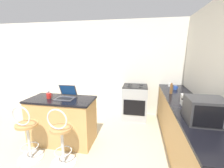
% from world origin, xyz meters
% --- Properties ---
extents(wall_back, '(12.00, 0.06, 2.60)m').
position_xyz_m(wall_back, '(0.00, 2.54, 1.30)').
color(wall_back, silver).
rests_on(wall_back, ground_plane).
extents(breakfast_bar, '(1.26, 0.62, 0.90)m').
position_xyz_m(breakfast_bar, '(-0.28, 0.84, 0.45)').
color(breakfast_bar, tan).
rests_on(breakfast_bar, ground_plane).
extents(counter_right, '(0.62, 3.04, 0.90)m').
position_xyz_m(counter_right, '(2.01, 1.01, 0.45)').
color(counter_right, tan).
rests_on(counter_right, ground_plane).
extents(bar_stool_near, '(0.40, 0.40, 0.97)m').
position_xyz_m(bar_stool_near, '(-0.58, 0.26, 0.45)').
color(bar_stool_near, silver).
rests_on(bar_stool_near, ground_plane).
extents(bar_stool_far, '(0.40, 0.40, 0.97)m').
position_xyz_m(bar_stool_far, '(0.02, 0.26, 0.45)').
color(bar_stool_far, silver).
rests_on(bar_stool_far, ground_plane).
extents(laptop, '(0.34, 0.32, 0.24)m').
position_xyz_m(laptop, '(-0.20, 0.91, 0.96)').
color(laptop, '#47474C').
rests_on(laptop, breakfast_bar).
extents(microwave, '(0.45, 0.39, 0.32)m').
position_xyz_m(microwave, '(2.01, 0.29, 1.06)').
color(microwave, '#2D2D30').
rests_on(microwave, counter_right).
extents(toaster, '(0.21, 0.31, 0.18)m').
position_xyz_m(toaster, '(1.97, 0.83, 0.99)').
color(toaster, silver).
rests_on(toaster, counter_right).
extents(stove_range, '(0.63, 0.60, 0.91)m').
position_xyz_m(stove_range, '(1.07, 2.19, 0.45)').
color(stove_range, '#9EA3A8').
rests_on(stove_range, ground_plane).
extents(mug_blue, '(0.10, 0.08, 0.09)m').
position_xyz_m(mug_blue, '(2.01, 1.97, 0.94)').
color(mug_blue, '#2D51AD').
rests_on(mug_blue, counter_right).
extents(pepper_mill, '(0.06, 0.06, 0.23)m').
position_xyz_m(pepper_mill, '(1.84, 1.59, 1.01)').
color(pepper_mill, brown).
rests_on(pepper_mill, counter_right).
extents(mug_white, '(0.10, 0.08, 0.09)m').
position_xyz_m(mug_white, '(1.94, 2.27, 0.94)').
color(mug_white, white).
rests_on(mug_white, counter_right).
extents(wine_glass_short, '(0.06, 0.06, 0.13)m').
position_xyz_m(wine_glass_short, '(-0.66, 1.02, 0.99)').
color(wine_glass_short, silver).
rests_on(wine_glass_short, breakfast_bar).
extents(mug_red, '(0.10, 0.08, 0.10)m').
position_xyz_m(mug_red, '(-0.51, 0.82, 0.95)').
color(mug_red, red).
rests_on(mug_red, breakfast_bar).
extents(wine_glass_tall, '(0.07, 0.07, 0.14)m').
position_xyz_m(wine_glass_tall, '(-0.61, 0.94, 1.00)').
color(wine_glass_tall, silver).
rests_on(wine_glass_tall, breakfast_bar).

